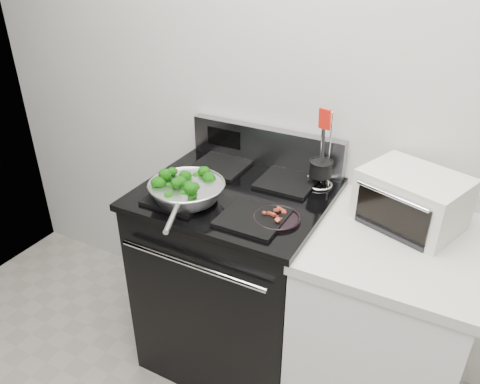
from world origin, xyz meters
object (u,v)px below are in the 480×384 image
Objects in this scene: gas_range at (236,275)px; toaster_oven at (412,199)px; skillet at (187,190)px; bacon_plate at (277,216)px; utensil_holder at (320,172)px.

gas_range is 2.58× the size of toaster_oven.
skillet is 1.10× the size of toaster_oven.
bacon_plate is at bearing -15.91° from skillet.
utensil_holder is at bearing 81.61° from bacon_plate.
utensil_holder is (0.05, 0.34, 0.05)m from bacon_plate.
skillet is at bearing -125.19° from utensil_holder.
bacon_plate is 0.52m from toaster_oven.
gas_range is at bearing 31.08° from skillet.
toaster_oven is (0.44, 0.27, 0.06)m from bacon_plate.
gas_range reaches higher than bacon_plate.
utensil_holder is 0.40m from toaster_oven.
bacon_plate is 0.42× the size of toaster_oven.
skillet is at bearing -174.13° from bacon_plate.
utensil_holder reaches higher than gas_range.
skillet is at bearing -139.46° from toaster_oven.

